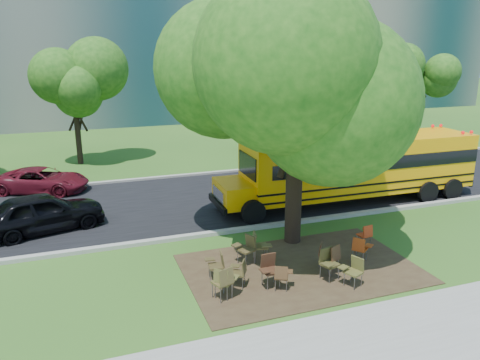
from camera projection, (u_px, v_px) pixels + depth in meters
name	position (u px, v px, depth m)	size (l,w,h in m)	color
ground	(264.00, 267.00, 14.48)	(160.00, 160.00, 0.00)	#275219
dirt_patch	(301.00, 269.00, 14.35)	(7.00, 4.50, 0.03)	#382819
asphalt_road	(204.00, 200.00, 20.82)	(80.00, 8.00, 0.04)	black
kerb_near	(233.00, 230.00, 17.18)	(80.00, 0.25, 0.14)	gray
kerb_far	(183.00, 176.00, 24.52)	(80.00, 0.25, 0.14)	gray
bg_tree_2	(74.00, 91.00, 26.20)	(4.80, 4.80, 6.62)	black
bg_tree_3	(299.00, 73.00, 28.37)	(5.60, 5.60, 7.84)	black
bg_tree_4	(417.00, 83.00, 30.24)	(5.00, 5.00, 6.85)	black
main_tree	(297.00, 86.00, 14.91)	(7.20, 7.20, 8.97)	black
school_bus	(358.00, 165.00, 20.29)	(11.65, 2.79, 2.84)	#F49C07
chair_0	(224.00, 280.00, 12.46)	(0.66, 0.73, 0.97)	brown
chair_1	(224.00, 280.00, 12.52)	(0.77, 0.61, 0.90)	brown
chair_2	(240.00, 271.00, 13.16)	(0.54, 0.69, 0.82)	#41381C
chair_3	(269.00, 267.00, 13.17)	(0.63, 0.58, 0.96)	#3F2416
chair_4	(282.00, 275.00, 12.94)	(0.65, 0.51, 0.79)	#4A301A
chair_5	(328.00, 261.00, 13.56)	(0.65, 0.70, 0.96)	#433D1D
chair_6	(354.00, 269.00, 13.18)	(0.69, 0.60, 0.88)	brown
chair_7	(360.00, 247.00, 14.66)	(0.72, 0.57, 0.85)	#A33C11
chair_8	(218.00, 263.00, 13.52)	(0.53, 0.65, 0.89)	#42371C
chair_9	(247.00, 246.00, 14.57)	(0.73, 0.64, 0.94)	#453A1E
chair_10	(259.00, 244.00, 14.73)	(0.56, 0.72, 0.96)	brown
chair_11	(332.00, 256.00, 13.92)	(0.64, 0.75, 0.95)	#432917
chair_12	(324.00, 253.00, 14.38)	(0.52, 0.66, 0.77)	#4D2D1B
chair_13	(366.00, 233.00, 15.79)	(0.55, 0.53, 0.82)	#BD3614
black_car	(42.00, 212.00, 17.08)	(1.75, 4.36, 1.49)	black
bg_car_red	(42.00, 180.00, 21.80)	(1.93, 4.19, 1.16)	#520E19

